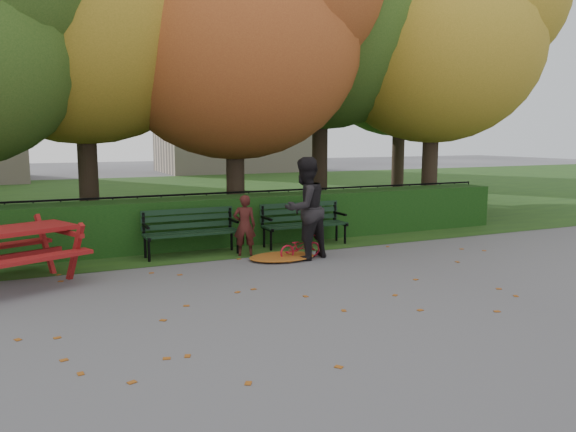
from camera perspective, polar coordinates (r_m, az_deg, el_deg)
name	(u,v)px	position (r m, az deg, el deg)	size (l,w,h in m)	color
ground	(349,296)	(8.12, 6.20, -8.12)	(90.00, 90.00, 0.00)	slate
grass_strip	(152,198)	(21.18, -13.65, 1.78)	(90.00, 90.00, 0.00)	#1B3714
building_right	(231,77)	(36.89, -5.76, 13.91)	(9.00, 6.00, 12.00)	#BCA896
hedge	(240,219)	(12.01, -4.86, -0.35)	(13.00, 0.90, 1.00)	black
iron_fence	(228,213)	(12.75, -6.09, 0.30)	(14.00, 0.04, 1.02)	black
tree_c	(250,25)	(13.78, -3.83, 18.83)	(6.30, 6.00, 8.00)	black
tree_e	(450,31)	(16.55, 16.10, 17.63)	(6.09, 5.80, 8.16)	black
tree_g	(413,46)	(20.80, 12.59, 16.54)	(6.30, 6.00, 8.55)	black
bench_left	(190,228)	(10.87, -9.88, -1.23)	(1.80, 0.57, 0.88)	black
bench_right	(303,220)	(11.70, 1.55, -0.44)	(1.80, 0.57, 0.88)	black
picnic_table	(1,242)	(9.44, -27.13, -2.40)	(2.55, 2.34, 1.00)	maroon
leaf_pile	(282,257)	(10.44, -0.62, -4.15)	(1.26, 0.87, 0.09)	brown
leaf_scatter	(338,291)	(8.36, 5.13, -7.57)	(9.00, 5.70, 0.01)	brown
child	(245,225)	(10.65, -4.43, -0.96)	(0.43, 0.28, 1.17)	#3B1512
adult	(305,208)	(10.31, 1.73, 0.78)	(0.92, 0.72, 1.89)	black
bicycle	(300,247)	(10.44, 1.24, -3.13)	(0.30, 0.86, 0.45)	#AF1025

